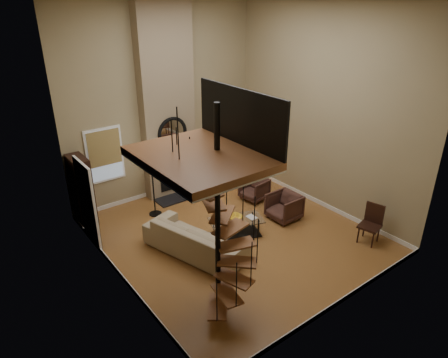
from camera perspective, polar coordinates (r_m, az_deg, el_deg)
ground at (r=10.30m, az=1.35°, el=-7.87°), size 6.00×6.50×0.01m
back_wall at (r=11.73m, az=-8.56°, el=10.70°), size 6.00×0.02×5.50m
front_wall at (r=7.04m, az=18.19°, el=0.06°), size 6.00×0.02×5.50m
left_wall at (r=7.72m, az=-16.22°, el=2.51°), size 0.02×6.50×5.50m
right_wall at (r=11.16m, az=13.86°, el=9.53°), size 0.02×6.50×5.50m
baseboard_back at (r=12.64m, az=-7.78°, el=-1.22°), size 6.00×0.02×0.12m
baseboard_front at (r=8.48m, az=15.66°, el=-16.67°), size 6.00×0.02×0.12m
baseboard_left at (r=9.05m, az=-14.12°, el=-13.44°), size 0.02×6.50×0.12m
baseboard_right at (r=12.11m, az=12.55°, el=-2.83°), size 0.02×6.50×0.12m
chimney_breast at (r=11.57m, az=-8.09°, el=10.53°), size 1.60×0.38×5.50m
hearth at (r=12.13m, az=-6.19°, el=-2.50°), size 1.50×0.60×0.04m
firebox at (r=12.13m, az=-7.01°, el=0.23°), size 0.95×0.02×0.72m
mantel at (r=11.83m, az=-6.97°, el=2.75°), size 1.70×0.18×0.06m
mirror_frame at (r=11.61m, az=-7.32°, el=6.50°), size 0.94×0.10×0.94m
mirror_disc at (r=11.62m, az=-7.34°, el=6.51°), size 0.80×0.01×0.80m
vase_left at (r=11.57m, az=-9.45°, el=2.89°), size 0.24×0.24×0.25m
vase_right at (r=12.10m, az=-4.65°, el=4.05°), size 0.20×0.20×0.21m
window_back at (r=11.30m, az=-16.56°, el=3.38°), size 1.02×0.06×1.52m
window_right at (r=12.76m, az=6.39°, el=6.70°), size 0.06×1.02×1.52m
entry_door at (r=9.99m, az=-18.73°, el=-3.41°), size 0.10×1.05×2.16m
loft at (r=6.44m, az=-2.74°, el=3.72°), size 1.70×2.20×1.09m
spiral_stair at (r=7.22m, az=-0.82°, el=-6.62°), size 1.47×1.47×4.06m
hutch at (r=10.96m, az=-19.52°, el=-1.56°), size 0.39×0.82×1.84m
sofa at (r=9.44m, az=-4.24°, el=-8.36°), size 1.67×2.68×0.73m
armchair_near at (r=11.86m, az=4.51°, el=-1.28°), size 0.80×0.78×0.65m
armchair_far at (r=10.97m, az=8.78°, el=-3.81°), size 0.80×0.78×0.72m
coffee_table at (r=10.10m, az=1.74°, el=-6.63°), size 1.47×1.07×0.48m
bowl at (r=10.03m, az=1.57°, el=-5.47°), size 0.37×0.37×0.09m
book at (r=10.11m, az=3.84°, el=-5.49°), size 0.20×0.26×0.03m
floor_lamp at (r=10.71m, az=-10.23°, el=1.66°), size 0.38×0.38×1.70m
accent_lamp at (r=12.93m, az=-1.00°, el=0.57°), size 0.15×0.15×0.54m
side_chair at (r=10.42m, az=20.21°, el=-5.74°), size 0.56×0.56×0.99m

